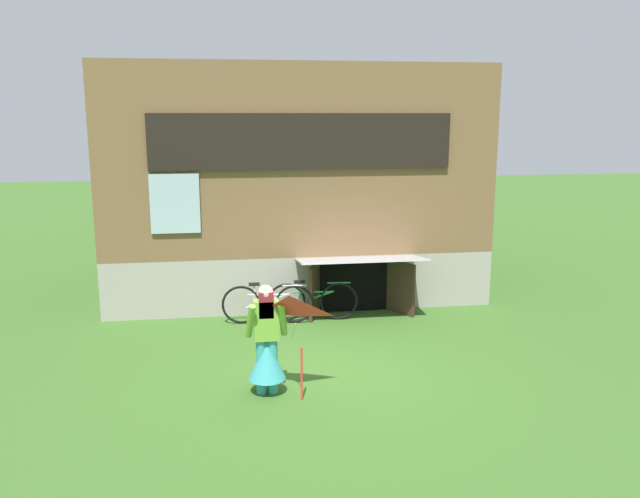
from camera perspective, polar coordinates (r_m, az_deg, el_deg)
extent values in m
plane|color=#386023|center=(9.92, 0.63, -10.83)|extent=(60.00, 60.00, 0.00)
cube|color=#9E998E|center=(14.96, -2.64, -0.78)|extent=(7.66, 4.98, 1.11)
cube|color=brown|center=(14.63, -2.73, 8.40)|extent=(7.66, 4.98, 3.67)
cube|color=black|center=(12.09, -1.55, 9.51)|extent=(5.64, 0.08, 1.02)
cube|color=#9EB7C6|center=(12.11, -1.56, 9.52)|extent=(5.48, 0.04, 0.90)
cube|color=#9EB7C6|center=(12.15, -12.71, 3.94)|extent=(0.90, 0.06, 1.10)
cube|color=black|center=(12.71, 3.10, -3.26)|extent=(1.40, 0.03, 1.03)
cube|color=#3D2B1E|center=(12.30, -0.53, -3.75)|extent=(0.29, 0.68, 1.03)
cube|color=#3D2B1E|center=(12.64, 7.14, -3.42)|extent=(0.43, 0.62, 1.03)
cube|color=#B2B2B7|center=(12.05, 3.63, -0.94)|extent=(2.35, 1.09, 0.18)
cylinder|color=teal|center=(9.11, -5.22, -10.32)|extent=(0.14, 0.14, 0.79)
cylinder|color=teal|center=(9.12, -4.20, -10.28)|extent=(0.14, 0.14, 0.79)
cone|color=teal|center=(9.07, -4.73, -9.61)|extent=(0.52, 0.52, 0.59)
cube|color=#72AD38|center=(8.88, -4.79, -6.28)|extent=(0.34, 0.20, 0.56)
cylinder|color=#72AD38|center=(8.77, -6.19, -6.36)|extent=(0.17, 0.32, 0.52)
cylinder|color=#72AD38|center=(8.80, -3.31, -6.26)|extent=(0.17, 0.32, 0.52)
cube|color=maroon|center=(8.76, -4.79, -4.98)|extent=(0.20, 0.08, 0.36)
sphere|color=#D8AD8E|center=(8.77, -4.83, -3.89)|extent=(0.21, 0.21, 0.21)
pyramid|color=red|center=(8.39, -2.75, -6.26)|extent=(0.86, 0.75, 0.45)
cylinder|color=beige|center=(8.71, -2.35, -7.32)|extent=(0.01, 0.49, 0.39)
cylinder|color=red|center=(8.88, -1.63, -10.97)|extent=(0.03, 0.03, 0.76)
torus|color=black|center=(12.21, 1.67, -4.63)|extent=(0.73, 0.10, 0.72)
torus|color=black|center=(12.15, -2.98, -4.72)|extent=(0.73, 0.10, 0.72)
cylinder|color=#287A3D|center=(12.12, -0.66, -3.83)|extent=(0.74, 0.09, 0.04)
cylinder|color=#287A3D|center=(12.15, -0.65, -4.37)|extent=(0.81, 0.10, 0.29)
cylinder|color=#287A3D|center=(12.11, -1.82, -3.85)|extent=(0.04, 0.04, 0.41)
cube|color=black|center=(12.05, -1.83, -2.92)|extent=(0.20, 0.08, 0.05)
cylinder|color=#287A3D|center=(12.11, 1.68, -3.01)|extent=(0.44, 0.06, 0.03)
torus|color=black|center=(12.02, -2.27, -4.90)|extent=(0.73, 0.12, 0.73)
torus|color=black|center=(12.06, -6.98, -4.93)|extent=(0.73, 0.12, 0.73)
cylinder|color=#ADAFB5|center=(11.98, -4.64, -4.06)|extent=(0.74, 0.11, 0.04)
cylinder|color=#ADAFB5|center=(12.01, -4.63, -4.60)|extent=(0.81, 0.12, 0.29)
cylinder|color=#ADAFB5|center=(11.99, -5.83, -4.06)|extent=(0.04, 0.04, 0.41)
cube|color=black|center=(11.93, -5.85, -3.12)|extent=(0.20, 0.08, 0.05)
cylinder|color=#ADAFB5|center=(11.92, -2.28, -3.25)|extent=(0.44, 0.07, 0.03)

